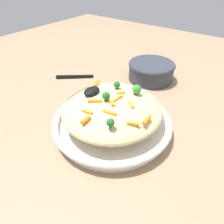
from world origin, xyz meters
The scene contains 21 objects.
ground_plane centered at (0.00, 0.00, 0.00)m, with size 2.40×2.40×0.00m, color #9E7F60.
serving_bowl centered at (0.00, 0.00, 0.03)m, with size 0.37×0.37×0.05m.
pasta_mound centered at (0.00, 0.00, 0.08)m, with size 0.30×0.30×0.07m, color #DBC689.
carrot_piece_0 centered at (0.11, 0.00, 0.11)m, with size 0.03×0.01×0.01m, color orange.
carrot_piece_1 centered at (0.02, 0.12, 0.11)m, with size 0.04×0.01×0.01m, color orange.
carrot_piece_2 centered at (0.08, -0.02, 0.11)m, with size 0.03×0.01×0.01m, color orange.
carrot_piece_3 centered at (0.01, -0.07, 0.11)m, with size 0.02×0.01×0.01m, color orange.
carrot_piece_4 centered at (-0.05, -0.10, 0.11)m, with size 0.04×0.01×0.01m, color orange.
carrot_piece_5 centered at (-0.01, 0.01, 0.12)m, with size 0.04×0.01×0.01m, color orange.
carrot_piece_6 centered at (0.02, 0.01, 0.12)m, with size 0.02×0.01×0.01m, color orange.
carrot_piece_7 centered at (-0.01, 0.06, 0.11)m, with size 0.03×0.01×0.01m, color orange.
carrot_piece_8 centered at (-0.04, 0.00, 0.11)m, with size 0.03×0.01×0.01m, color orange.
carrot_piece_9 centered at (0.05, 0.10, 0.11)m, with size 0.03×0.01×0.01m, color orange.
carrot_piece_10 centered at (0.05, 0.03, 0.11)m, with size 0.04×0.01×0.01m, color orange.
carrot_piece_11 centered at (0.04, -0.03, 0.11)m, with size 0.04×0.01×0.01m, color orange.
broccoli_floret_0 centered at (-0.07, 0.04, 0.12)m, with size 0.03×0.03×0.03m.
broccoli_floret_1 centered at (0.01, -0.01, 0.13)m, with size 0.02×0.02×0.03m.
broccoli_floret_2 centered at (-0.06, -0.03, 0.12)m, with size 0.02×0.02×0.03m.
broccoli_floret_3 centered at (0.09, 0.06, 0.12)m, with size 0.02×0.02×0.03m.
serving_spoon centered at (0.00, -0.10, 0.13)m, with size 0.14×0.10×0.06m.
companion_bowl centered at (-0.37, -0.07, 0.04)m, with size 0.20×0.20×0.08m.
Camera 1 is at (0.39, 0.30, 0.44)m, focal length 33.04 mm.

